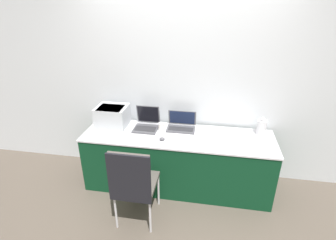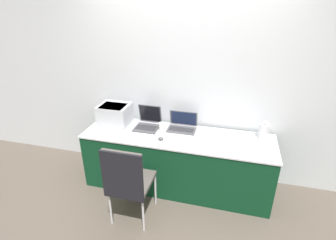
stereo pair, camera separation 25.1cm
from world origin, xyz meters
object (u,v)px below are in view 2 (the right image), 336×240
(printer, at_px, (115,113))
(external_keyboard, at_px, (140,137))
(laptop_right, at_px, (182,125))
(coffee_cup, at_px, (162,126))
(laptop_left, at_px, (148,123))
(metal_pitcher, at_px, (264,131))
(mouse, at_px, (161,139))
(chair, at_px, (127,179))

(printer, distance_m, external_keyboard, 0.56)
(laptop_right, relative_size, coffee_cup, 3.63)
(printer, bearing_deg, coffee_cup, -2.75)
(coffee_cup, bearing_deg, printer, 177.25)
(external_keyboard, bearing_deg, laptop_right, 38.86)
(external_keyboard, xyz_separation_m, coffee_cup, (0.19, 0.26, 0.04))
(laptop_left, height_order, metal_pitcher, laptop_left)
(external_keyboard, height_order, coffee_cup, coffee_cup)
(laptop_right, distance_m, mouse, 0.39)
(coffee_cup, distance_m, chair, 0.89)
(laptop_right, relative_size, external_keyboard, 0.95)
(metal_pitcher, relative_size, chair, 0.24)
(laptop_right, distance_m, coffee_cup, 0.26)
(metal_pitcher, xyz_separation_m, chair, (-1.35, -0.95, -0.26))
(laptop_left, distance_m, external_keyboard, 0.30)
(laptop_right, height_order, coffee_cup, laptop_right)
(external_keyboard, bearing_deg, chair, -83.46)
(laptop_right, height_order, chair, chair)
(laptop_left, relative_size, metal_pitcher, 1.40)
(laptop_right, bearing_deg, printer, -176.01)
(external_keyboard, distance_m, metal_pitcher, 1.47)
(laptop_left, relative_size, coffee_cup, 3.27)
(laptop_left, bearing_deg, mouse, -48.58)
(laptop_left, height_order, mouse, laptop_left)
(laptop_right, bearing_deg, chair, -111.26)
(printer, relative_size, laptop_left, 1.22)
(external_keyboard, relative_size, mouse, 5.73)
(laptop_left, xyz_separation_m, coffee_cup, (0.20, -0.04, -0.01))
(coffee_cup, relative_size, metal_pitcher, 0.43)
(laptop_left, distance_m, metal_pitcher, 1.43)
(external_keyboard, relative_size, chair, 0.39)
(mouse, distance_m, chair, 0.65)
(laptop_right, bearing_deg, metal_pitcher, 0.47)
(laptop_left, distance_m, coffee_cup, 0.21)
(external_keyboard, xyz_separation_m, metal_pitcher, (1.42, 0.36, 0.09))
(coffee_cup, height_order, chair, chair)
(printer, bearing_deg, mouse, -21.79)
(printer, bearing_deg, laptop_left, 1.23)
(laptop_left, height_order, chair, laptop_left)
(chair, bearing_deg, laptop_right, 68.74)
(printer, xyz_separation_m, external_keyboard, (0.46, -0.29, -0.13))
(coffee_cup, distance_m, metal_pitcher, 1.23)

